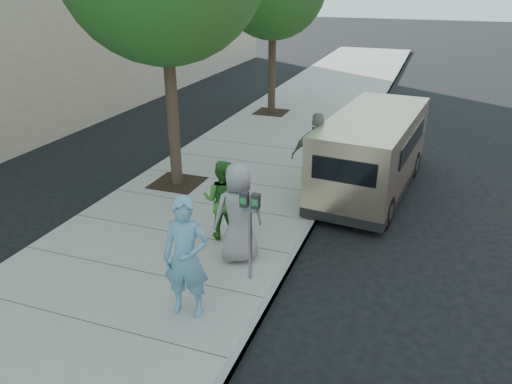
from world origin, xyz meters
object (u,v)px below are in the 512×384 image
at_px(parking_meter, 250,218).
at_px(person_officer, 186,258).
at_px(van, 373,151).
at_px(person_gray_shirt, 239,213).
at_px(person_striped_polo, 317,156).
at_px(person_green_shirt, 222,200).

bearing_deg(parking_meter, person_officer, -116.08).
xyz_separation_m(parking_meter, van, (1.34, 4.97, -0.27)).
xyz_separation_m(van, person_gray_shirt, (-1.76, -4.42, 0.05)).
bearing_deg(van, person_striped_polo, -127.40).
xyz_separation_m(van, person_striped_polo, (-1.11, -1.18, 0.12)).
height_order(van, person_gray_shirt, person_gray_shirt).
height_order(van, person_green_shirt, van).
bearing_deg(van, person_officer, -101.22).
bearing_deg(person_officer, parking_meter, 55.28).
distance_m(parking_meter, person_green_shirt, 1.65).
bearing_deg(person_officer, person_striped_polo, 71.27).
distance_m(person_green_shirt, person_gray_shirt, 0.93).
bearing_deg(person_gray_shirt, van, -146.73).
distance_m(van, person_officer, 6.47).
bearing_deg(person_officer, van, 63.18).
height_order(parking_meter, van, van).
distance_m(person_officer, person_green_shirt, 2.49).
bearing_deg(person_green_shirt, person_officer, 92.11).
xyz_separation_m(parking_meter, person_striped_polo, (0.23, 3.79, -0.15)).
xyz_separation_m(van, person_green_shirt, (-2.38, -3.74, -0.08)).
distance_m(van, person_striped_polo, 1.62).
bearing_deg(parking_meter, van, 73.88).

